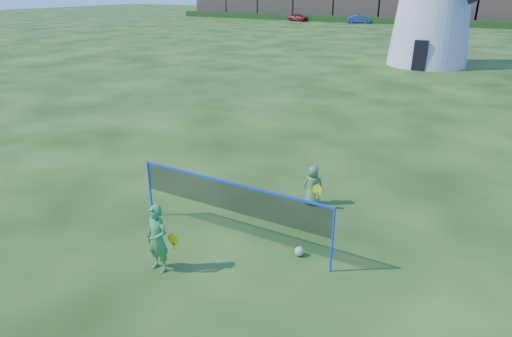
{
  "coord_description": "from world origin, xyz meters",
  "views": [
    {
      "loc": [
        5.11,
        -8.14,
        5.66
      ],
      "look_at": [
        0.2,
        0.5,
        1.5
      ],
      "focal_mm": 30.66,
      "sensor_mm": 36.0,
      "label": 1
    }
  ],
  "objects_px": {
    "player_girl": "(157,239)",
    "play_ball": "(299,251)",
    "badminton_net": "(231,198)",
    "player_boy": "(313,185)",
    "car_left": "(298,17)",
    "car_right": "(359,19)"
  },
  "relations": [
    {
      "from": "play_ball",
      "to": "badminton_net",
      "type": "bearing_deg",
      "value": -172.79
    },
    {
      "from": "player_girl",
      "to": "play_ball",
      "type": "relative_size",
      "value": 6.96
    },
    {
      "from": "car_left",
      "to": "player_girl",
      "type": "bearing_deg",
      "value": -145.07
    },
    {
      "from": "badminton_net",
      "to": "play_ball",
      "type": "relative_size",
      "value": 22.95
    },
    {
      "from": "play_ball",
      "to": "car_right",
      "type": "relative_size",
      "value": 0.06
    },
    {
      "from": "badminton_net",
      "to": "car_left",
      "type": "distance_m",
      "value": 70.96
    },
    {
      "from": "badminton_net",
      "to": "player_boy",
      "type": "distance_m",
      "value": 2.94
    },
    {
      "from": "badminton_net",
      "to": "car_right",
      "type": "xyz_separation_m",
      "value": [
        -17.5,
        65.97,
        -0.52
      ]
    },
    {
      "from": "car_left",
      "to": "car_right",
      "type": "bearing_deg",
      "value": -73.01
    },
    {
      "from": "car_right",
      "to": "badminton_net",
      "type": "bearing_deg",
      "value": 177.46
    },
    {
      "from": "player_girl",
      "to": "player_boy",
      "type": "relative_size",
      "value": 1.34
    },
    {
      "from": "player_girl",
      "to": "player_boy",
      "type": "height_order",
      "value": "player_girl"
    },
    {
      "from": "badminton_net",
      "to": "car_right",
      "type": "bearing_deg",
      "value": 104.86
    },
    {
      "from": "play_ball",
      "to": "car_right",
      "type": "height_order",
      "value": "car_right"
    },
    {
      "from": "player_boy",
      "to": "play_ball",
      "type": "bearing_deg",
      "value": 93.12
    },
    {
      "from": "player_girl",
      "to": "play_ball",
      "type": "height_order",
      "value": "player_girl"
    },
    {
      "from": "badminton_net",
      "to": "player_girl",
      "type": "relative_size",
      "value": 3.3
    },
    {
      "from": "badminton_net",
      "to": "player_boy",
      "type": "relative_size",
      "value": 4.44
    },
    {
      "from": "play_ball",
      "to": "player_boy",
      "type": "bearing_deg",
      "value": 106.4
    },
    {
      "from": "badminton_net",
      "to": "player_girl",
      "type": "xyz_separation_m",
      "value": [
        -0.72,
        -1.75,
        -0.37
      ]
    },
    {
      "from": "play_ball",
      "to": "car_left",
      "type": "height_order",
      "value": "car_left"
    },
    {
      "from": "player_girl",
      "to": "car_right",
      "type": "distance_m",
      "value": 69.76
    }
  ]
}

